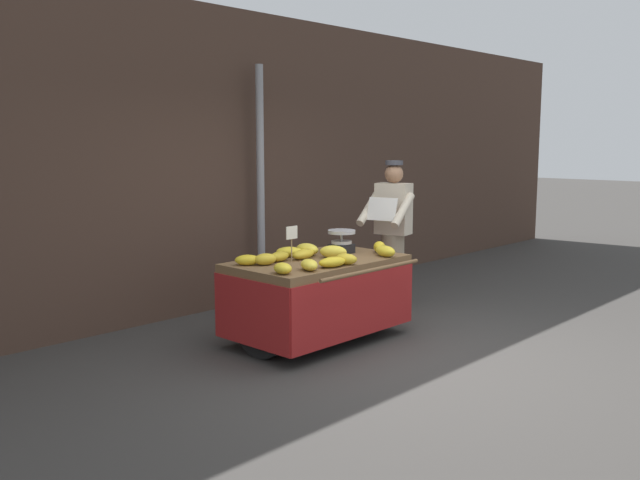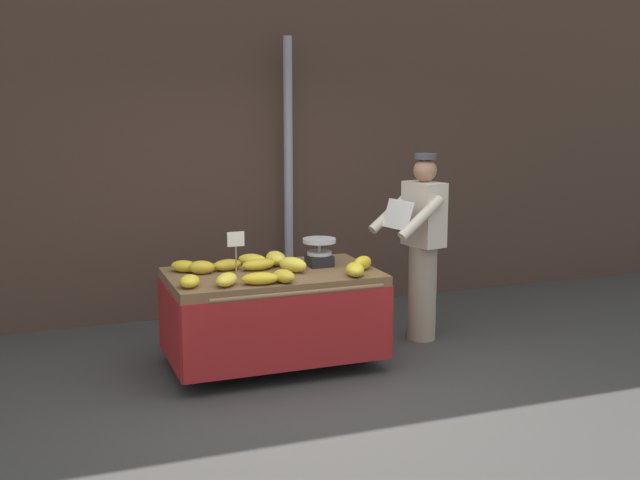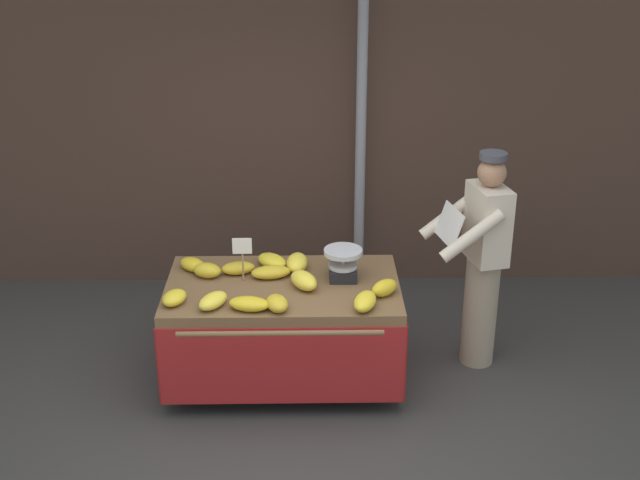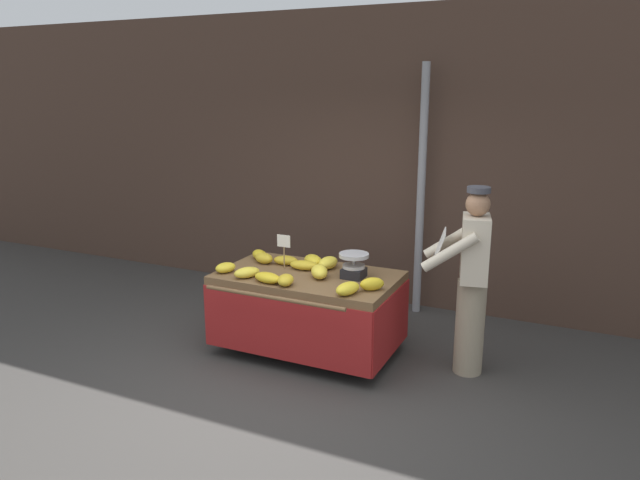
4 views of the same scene
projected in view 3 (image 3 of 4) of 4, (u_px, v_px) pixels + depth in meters
ground_plane at (303, 464)px, 5.39m from camera, size 60.00×60.00×0.00m
back_wall at (302, 99)px, 7.33m from camera, size 16.00×0.24×3.42m
street_pole at (361, 143)px, 7.18m from camera, size 0.09×0.09×2.80m
banana_cart at (283, 311)px, 6.08m from camera, size 1.72×1.21×0.81m
weighing_scale at (343, 264)px, 6.03m from camera, size 0.28×0.28×0.24m
price_sign at (242, 250)px, 5.94m from camera, size 0.14×0.01×0.34m
banana_bunch_0 at (365, 301)px, 5.63m from camera, size 0.22×0.29×0.11m
banana_bunch_1 at (271, 272)px, 6.07m from camera, size 0.31×0.19×0.09m
banana_bunch_2 at (384, 288)px, 5.81m from camera, size 0.25×0.24×0.12m
banana_bunch_3 at (213, 301)px, 5.65m from camera, size 0.26×0.29×0.10m
banana_bunch_4 at (249, 304)px, 5.61m from camera, size 0.30×0.20×0.09m
banana_bunch_5 at (174, 298)px, 5.69m from camera, size 0.22×0.25×0.10m
banana_bunch_6 at (193, 265)px, 6.19m from camera, size 0.26×0.25×0.10m
banana_bunch_7 at (272, 261)px, 6.24m from camera, size 0.30×0.30×0.10m
banana_bunch_8 at (304, 280)px, 5.91m from camera, size 0.26×0.31×0.12m
banana_bunch_9 at (238, 268)px, 6.13m from camera, size 0.27×0.18×0.09m
banana_bunch_10 at (297, 263)px, 6.19m from camera, size 0.17×0.28×0.12m
banana_bunch_11 at (207, 270)px, 6.08m from camera, size 0.25×0.20×0.11m
banana_bunch_12 at (277, 303)px, 5.61m from camera, size 0.20×0.24×0.10m
vendor_person at (482, 260)px, 6.21m from camera, size 0.65×0.60×1.71m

